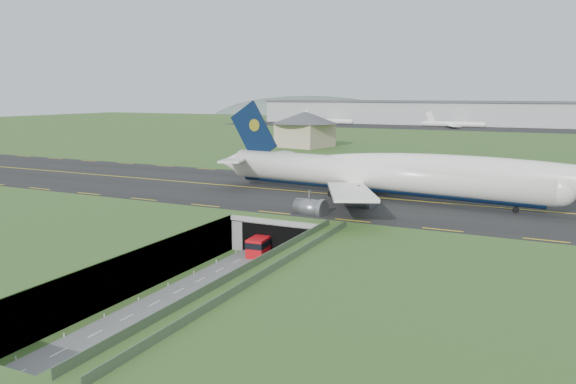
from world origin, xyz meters
The scene contains 10 objects.
ground centered at (0.00, 0.00, 0.00)m, with size 900.00×900.00×0.00m, color #3A5E25.
airfield_deck centered at (0.00, 0.00, 3.00)m, with size 800.00×800.00×6.00m, color gray.
trench_road centered at (0.00, -7.50, 0.10)m, with size 12.00×75.00×0.20m, color slate.
taxiway centered at (0.00, 33.00, 6.09)m, with size 800.00×44.00×0.18m, color black.
tunnel_portal centered at (0.00, 16.71, 3.33)m, with size 17.00×22.30×6.00m.
guideway centered at (11.00, -19.11, 5.32)m, with size 3.00×53.00×7.05m.
jumbo_jet centered at (15.53, 31.72, 11.13)m, with size 88.07×57.47×19.13m.
shuttle_tram centered at (-1.93, 7.56, 1.70)m, with size 3.59×7.81×3.09m.
service_building centered at (-46.09, 123.56, 13.97)m, with size 29.24×29.24×13.45m.
cargo_terminal centered at (-0.13, 299.41, 13.96)m, with size 320.00×67.00×15.60m.
Camera 1 is at (40.48, -70.70, 26.05)m, focal length 35.00 mm.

